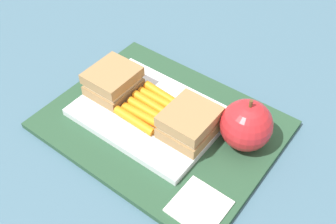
{
  "coord_description": "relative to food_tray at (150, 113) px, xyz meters",
  "views": [
    {
      "loc": [
        0.27,
        -0.34,
        0.48
      ],
      "look_at": [
        0.01,
        0.0,
        0.04
      ],
      "focal_mm": 42.05,
      "sensor_mm": 36.0,
      "label": 1
    }
  ],
  "objects": [
    {
      "name": "sandwich_half_left",
      "position": [
        -0.08,
        0.0,
        0.03
      ],
      "size": [
        0.07,
        0.08,
        0.04
      ],
      "color": "#9E7A4C",
      "rests_on": "food_tray"
    },
    {
      "name": "paper_napkin",
      "position": [
        0.16,
        -0.09,
        -0.0
      ],
      "size": [
        0.07,
        0.07,
        0.0
      ],
      "primitive_type": "cube",
      "rotation": [
        0.0,
        0.0,
        -0.01
      ],
      "color": "white",
      "rests_on": "lunchbag_mat"
    },
    {
      "name": "lunchbag_mat",
      "position": [
        0.03,
        0.0,
        -0.01
      ],
      "size": [
        0.36,
        0.28,
        0.01
      ],
      "primitive_type": "cube",
      "color": "#284C33",
      "rests_on": "ground_plane"
    },
    {
      "name": "apple",
      "position": [
        0.15,
        0.04,
        0.03
      ],
      "size": [
        0.08,
        0.08,
        0.09
      ],
      "color": "red",
      "rests_on": "lunchbag_mat"
    },
    {
      "name": "food_tray",
      "position": [
        0.0,
        0.0,
        0.0
      ],
      "size": [
        0.23,
        0.17,
        0.01
      ],
      "primitive_type": "cube",
      "color": "white",
      "rests_on": "lunchbag_mat"
    },
    {
      "name": "carrot_sticks_bundle",
      "position": [
        -0.0,
        0.0,
        0.01
      ],
      "size": [
        0.08,
        0.09,
        0.02
      ],
      "color": "orange",
      "rests_on": "food_tray"
    },
    {
      "name": "sandwich_half_right",
      "position": [
        0.08,
        0.0,
        0.03
      ],
      "size": [
        0.07,
        0.08,
        0.04
      ],
      "color": "#9E7A4C",
      "rests_on": "food_tray"
    },
    {
      "name": "ground_plane",
      "position": [
        0.03,
        0.0,
        -0.02
      ],
      "size": [
        2.4,
        2.4,
        0.0
      ],
      "primitive_type": "plane",
      "color": "#42667A"
    }
  ]
}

